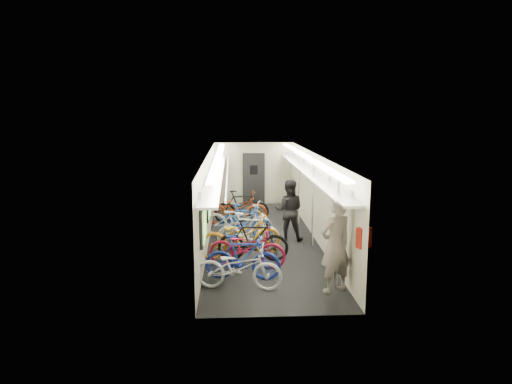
{
  "coord_description": "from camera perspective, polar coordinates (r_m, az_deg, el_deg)",
  "views": [
    {
      "loc": [
        -0.84,
        -12.49,
        3.55
      ],
      "look_at": [
        -0.11,
        1.14,
        1.15
      ],
      "focal_mm": 32.0,
      "sensor_mm": 36.0,
      "label": 1
    }
  ],
  "objects": [
    {
      "name": "bicycle_9",
      "position": [
        14.73,
        -1.79,
        -1.83
      ],
      "size": [
        1.83,
        0.69,
        1.08
      ],
      "primitive_type": "imported",
      "rotation": [
        0.0,
        0.0,
        1.68
      ],
      "color": "black",
      "rests_on": "ground"
    },
    {
      "name": "backpack",
      "position": [
        8.62,
        13.32,
        -5.57
      ],
      "size": [
        0.29,
        0.24,
        0.38
      ],
      "primitive_type": "cube",
      "rotation": [
        0.0,
        0.0,
        0.43
      ],
      "color": "#A61C10",
      "rests_on": "passenger_near"
    },
    {
      "name": "passenger_mid",
      "position": [
        12.72,
        4.11,
        -2.28
      ],
      "size": [
        0.93,
        0.78,
        1.71
      ],
      "primitive_type": "imported",
      "rotation": [
        0.0,
        0.0,
        2.97
      ],
      "color": "black",
      "rests_on": "ground"
    },
    {
      "name": "bicycle_4",
      "position": [
        11.25,
        -1.95,
        -5.51
      ],
      "size": [
        2.2,
        1.23,
        1.1
      ],
      "primitive_type": "imported",
      "rotation": [
        0.0,
        0.0,
        1.83
      ],
      "color": "orange",
      "rests_on": "ground"
    },
    {
      "name": "bicycle_8",
      "position": [
        14.55,
        -2.51,
        -2.03
      ],
      "size": [
        2.05,
        0.82,
        1.05
      ],
      "primitive_type": "imported",
      "rotation": [
        0.0,
        0.0,
        1.51
      ],
      "color": "maroon",
      "rests_on": "ground"
    },
    {
      "name": "bicycle_7",
      "position": [
        12.92,
        -1.36,
        -3.71
      ],
      "size": [
        1.69,
        1.1,
        0.99
      ],
      "primitive_type": "imported",
      "rotation": [
        0.0,
        0.0,
        1.14
      ],
      "color": "#1C44A9",
      "rests_on": "ground"
    },
    {
      "name": "bicycle_1",
      "position": [
        9.81,
        -1.66,
        -8.21
      ],
      "size": [
        1.68,
        0.69,
        0.98
      ],
      "primitive_type": "imported",
      "rotation": [
        0.0,
        0.0,
        1.43
      ],
      "color": "navy",
      "rests_on": "ground"
    },
    {
      "name": "bicycle_5",
      "position": [
        11.9,
        -0.95,
        -4.91
      ],
      "size": [
        1.69,
        0.67,
        0.99
      ],
      "primitive_type": "imported",
      "rotation": [
        0.0,
        0.0,
        1.44
      ],
      "color": "white",
      "rests_on": "ground"
    },
    {
      "name": "bicycle_2",
      "position": [
        10.57,
        -1.14,
        -6.94
      ],
      "size": [
        1.9,
        1.04,
        0.95
      ],
      "primitive_type": "imported",
      "rotation": [
        0.0,
        0.0,
        1.33
      ],
      "color": "maroon",
      "rests_on": "ground"
    },
    {
      "name": "train_car_shell",
      "position": [
        13.35,
        -0.97,
        1.82
      ],
      "size": [
        10.0,
        10.0,
        10.0
      ],
      "color": "black",
      "rests_on": "ground"
    },
    {
      "name": "passenger_near",
      "position": [
        9.16,
        9.9,
        -6.59
      ],
      "size": [
        0.83,
        0.71,
        1.93
      ],
      "primitive_type": "imported",
      "rotation": [
        0.0,
        0.0,
        3.57
      ],
      "color": "gray",
      "rests_on": "ground"
    },
    {
      "name": "bicycle_3",
      "position": [
        10.98,
        -0.38,
        -6.06
      ],
      "size": [
        1.75,
        0.64,
        1.03
      ],
      "primitive_type": "imported",
      "rotation": [
        0.0,
        0.0,
        1.48
      ],
      "color": "black",
      "rests_on": "ground"
    },
    {
      "name": "bicycle_6",
      "position": [
        12.99,
        -2.2,
        -3.49
      ],
      "size": [
        2.12,
        1.29,
        1.05
      ],
      "primitive_type": "imported",
      "rotation": [
        0.0,
        0.0,
        1.25
      ],
      "color": "#B9B9BE",
      "rests_on": "ground"
    },
    {
      "name": "bicycle_0",
      "position": [
        9.31,
        -2.17,
        -9.4
      ],
      "size": [
        1.84,
        0.91,
        0.93
      ],
      "primitive_type": "imported",
      "rotation": [
        0.0,
        0.0,
        1.4
      ],
      "color": "silver",
      "rests_on": "ground"
    }
  ]
}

